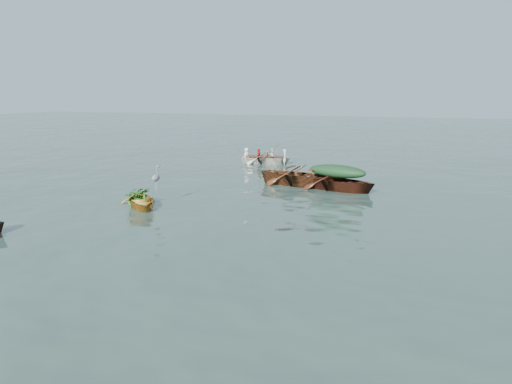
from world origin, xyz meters
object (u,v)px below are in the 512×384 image
open_wooden_boat (301,186)px  green_tarp_boat (336,190)px  yellow_dinghy (141,207)px  rowed_boat (266,164)px  heron (156,182)px

open_wooden_boat → green_tarp_boat: bearing=-92.3°
green_tarp_boat → yellow_dinghy: bearing=147.8°
rowed_boat → open_wooden_boat: bearing=-156.5°
open_wooden_boat → yellow_dinghy: bearing=156.8°
green_tarp_boat → heron: size_ratio=4.88×
rowed_boat → heron: 11.02m
heron → open_wooden_boat: bearing=13.1°
open_wooden_boat → rowed_boat: size_ratio=1.31×
green_tarp_boat → open_wooden_boat: open_wooden_boat is taller
open_wooden_boat → heron: (-3.68, -5.34, 0.83)m
yellow_dinghy → green_tarp_boat: green_tarp_boat is taller
rowed_boat → heron: heron is taller
open_wooden_boat → heron: heron is taller
green_tarp_boat → rowed_boat: size_ratio=1.18×
rowed_boat → green_tarp_boat: bearing=-148.5°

